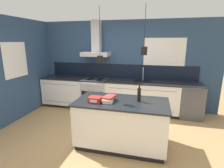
{
  "coord_description": "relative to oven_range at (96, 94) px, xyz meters",
  "views": [
    {
      "loc": [
        1.02,
        -3.12,
        2.01
      ],
      "look_at": [
        0.08,
        0.66,
        1.05
      ],
      "focal_mm": 28.0,
      "sensor_mm": 36.0,
      "label": 1
    }
  ],
  "objects": [
    {
      "name": "ground_plane",
      "position": [
        0.68,
        -1.69,
        -0.46
      ],
      "size": [
        16.0,
        16.0,
        0.0
      ],
      "primitive_type": "plane",
      "color": "tan",
      "rests_on": "ground"
    },
    {
      "name": "bottle_on_island",
      "position": [
        1.45,
        -1.68,
        0.59
      ],
      "size": [
        0.07,
        0.07,
        0.32
      ],
      "color": "black",
      "rests_on": "kitchen_island"
    },
    {
      "name": "dishwasher",
      "position": [
        2.69,
        0.0,
        -0.0
      ],
      "size": [
        0.59,
        0.65,
        0.91
      ],
      "color": "#4C4C51",
      "rests_on": "ground_plane"
    },
    {
      "name": "counter_run_sink",
      "position": [
        1.38,
        0.01,
        0.01
      ],
      "size": [
        2.04,
        0.64,
        1.29
      ],
      "color": "black",
      "rests_on": "ground_plane"
    },
    {
      "name": "oven_range",
      "position": [
        0.0,
        0.0,
        0.0
      ],
      "size": [
        0.74,
        0.66,
        0.91
      ],
      "color": "#B5B5BA",
      "rests_on": "ground_plane"
    },
    {
      "name": "kitchen_island",
      "position": [
        1.13,
        -1.74,
        0.0
      ],
      "size": [
        1.75,
        0.91,
        0.91
      ],
      "color": "black",
      "rests_on": "ground_plane"
    },
    {
      "name": "red_supply_box",
      "position": [
        0.66,
        -1.91,
        0.51
      ],
      "size": [
        0.23,
        0.19,
        0.1
      ],
      "color": "red",
      "rests_on": "kitchen_island"
    },
    {
      "name": "book_stack",
      "position": [
        0.9,
        -1.8,
        0.51
      ],
      "size": [
        0.24,
        0.35,
        0.1
      ],
      "color": "silver",
      "rests_on": "kitchen_island"
    },
    {
      "name": "wall_left",
      "position": [
        -1.75,
        -0.99,
        0.85
      ],
      "size": [
        0.08,
        3.8,
        2.6
      ],
      "color": "navy",
      "rests_on": "ground_plane"
    },
    {
      "name": "counter_run_left",
      "position": [
        -1.03,
        0.01,
        0.01
      ],
      "size": [
        1.33,
        0.64,
        0.91
      ],
      "color": "black",
      "rests_on": "ground_plane"
    },
    {
      "name": "wall_back",
      "position": [
        0.65,
        0.32,
        0.9
      ],
      "size": [
        5.6,
        2.21,
        2.6
      ],
      "color": "navy",
      "rests_on": "ground_plane"
    }
  ]
}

